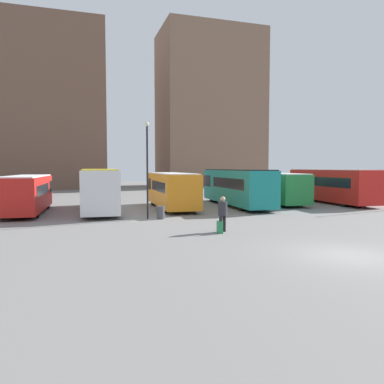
{
  "coord_description": "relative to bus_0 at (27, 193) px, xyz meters",
  "views": [
    {
      "loc": [
        -9.92,
        -11.68,
        3.36
      ],
      "look_at": [
        -1.91,
        13.98,
        1.62
      ],
      "focal_mm": 35.0,
      "sensor_mm": 36.0,
      "label": 1
    }
  ],
  "objects": [
    {
      "name": "ground_plane",
      "position": [
        13.38,
        -18.41,
        -1.52
      ],
      "size": [
        160.0,
        160.0,
        0.0
      ],
      "primitive_type": "plane",
      "color": "slate"
    },
    {
      "name": "building_block_left",
      "position": [
        -7.37,
        36.48,
        11.76
      ],
      "size": [
        31.21,
        14.06,
        26.55
      ],
      "color": "brown",
      "rests_on": "ground_plane"
    },
    {
      "name": "building_block_right",
      "position": [
        27.64,
        36.48,
        12.67
      ],
      "size": [
        18.22,
        12.47,
        28.37
      ],
      "color": "#7F604C",
      "rests_on": "ground_plane"
    },
    {
      "name": "bus_0",
      "position": [
        0.0,
        0.0,
        0.0
      ],
      "size": [
        3.03,
        9.79,
        2.79
      ],
      "rotation": [
        0.0,
        0.0,
        1.52
      ],
      "color": "red",
      "rests_on": "ground_plane"
    },
    {
      "name": "bus_1",
      "position": [
        5.15,
        -0.43,
        0.26
      ],
      "size": [
        2.93,
        11.02,
        3.27
      ],
      "rotation": [
        0.0,
        0.0,
        1.54
      ],
      "color": "silver",
      "rests_on": "ground_plane"
    },
    {
      "name": "bus_2",
      "position": [
        11.06,
        -0.04,
        0.08
      ],
      "size": [
        3.05,
        9.8,
        2.94
      ],
      "rotation": [
        0.0,
        0.0,
        1.52
      ],
      "color": "orange",
      "rests_on": "ground_plane"
    },
    {
      "name": "bus_3",
      "position": [
        17.0,
        0.32,
        0.24
      ],
      "size": [
        3.2,
        12.23,
        3.22
      ],
      "rotation": [
        0.0,
        0.0,
        1.51
      ],
      "color": "#19847F",
      "rests_on": "ground_plane"
    },
    {
      "name": "bus_4",
      "position": [
        21.51,
        1.56,
        0.04
      ],
      "size": [
        3.64,
        10.67,
        2.86
      ],
      "rotation": [
        0.0,
        0.0,
        1.46
      ],
      "color": "#237A38",
      "rests_on": "ground_plane"
    },
    {
      "name": "bus_5",
      "position": [
        26.78,
        0.16,
        0.24
      ],
      "size": [
        3.3,
        11.64,
        3.23
      ],
      "rotation": [
        0.0,
        0.0,
        1.5
      ],
      "color": "red",
      "rests_on": "ground_plane"
    },
    {
      "name": "traveler",
      "position": [
        10.83,
        -11.92,
        -0.41
      ],
      "size": [
        0.55,
        0.55,
        1.86
      ],
      "rotation": [
        0.0,
        0.0,
        1.42
      ],
      "color": "black",
      "rests_on": "ground_plane"
    },
    {
      "name": "suitcase",
      "position": [
        10.51,
        -12.33,
        -1.2
      ],
      "size": [
        0.32,
        0.43,
        0.91
      ],
      "rotation": [
        0.0,
        0.0,
        1.42
      ],
      "color": "#28844C",
      "rests_on": "ground_plane"
    },
    {
      "name": "lamp_post_1",
      "position": [
        7.94,
        -5.98,
        2.15
      ],
      "size": [
        0.28,
        0.28,
        6.31
      ],
      "color": "black",
      "rests_on": "ground_plane"
    },
    {
      "name": "trash_bin",
      "position": [
        8.77,
        -6.17,
        -1.09
      ],
      "size": [
        0.52,
        0.52,
        0.85
      ],
      "color": "#47474C",
      "rests_on": "ground_plane"
    }
  ]
}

